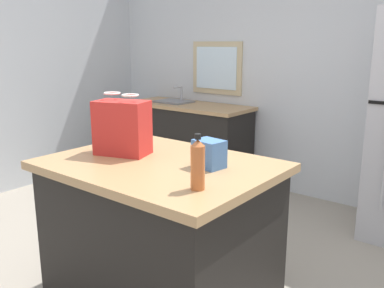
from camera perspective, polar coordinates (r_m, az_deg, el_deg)
The scene contains 6 objects.
back_wall at distance 4.38m, azimuth 18.51°, elevation 10.21°, with size 5.70×0.13×2.76m.
kitchen_island at distance 2.57m, azimuth -4.26°, elevation -12.33°, with size 1.29×0.97×0.92m.
sink_counter at distance 4.95m, azimuth -0.55°, elevation 0.47°, with size 1.51×0.60×1.08m.
shopping_bag at distance 2.57m, azimuth -9.49°, elevation 2.26°, with size 0.36×0.28×0.37m.
small_box at distance 2.28m, azimuth 2.34°, elevation -1.34°, with size 0.16×0.12×0.15m, color #4775B7.
bottle at distance 1.93m, azimuth 0.79°, elevation -2.81°, with size 0.07×0.07×0.27m.
Camera 1 is at (1.49, -1.72, 1.59)m, focal length 39.10 mm.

